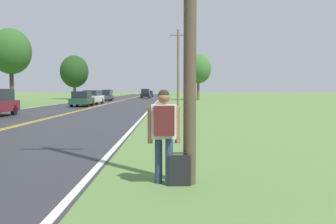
{
  "coord_description": "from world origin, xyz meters",
  "views": [
    {
      "loc": [
        7.37,
        -4.33,
        1.8
      ],
      "look_at": [
        7.43,
        8.86,
        0.95
      ],
      "focal_mm": 38.0,
      "sensor_mm": 36.0,
      "label": 1
    }
  ],
  "objects": [
    {
      "name": "car_white_van_mid_near",
      "position": [
        -1.55,
        37.81,
        0.89
      ],
      "size": [
        1.9,
        4.62,
        1.66
      ],
      "rotation": [
        0.0,
        0.0,
        1.55
      ],
      "color": "black",
      "rests_on": "ground"
    },
    {
      "name": "utility_pole_midground",
      "position": [
        8.47,
        34.1,
        4.24
      ],
      "size": [
        1.8,
        0.24,
        8.16
      ],
      "color": "brown",
      "rests_on": "ground"
    },
    {
      "name": "car_silver_van_receding",
      "position": [
        -3.08,
        56.84,
        0.9
      ],
      "size": [
        2.04,
        4.74,
        1.7
      ],
      "rotation": [
        0.0,
        0.0,
        1.62
      ],
      "color": "black",
      "rests_on": "ground"
    },
    {
      "name": "car_dark_blue_hatchback_horizon",
      "position": [
        2.93,
        80.63,
        0.77
      ],
      "size": [
        1.82,
        3.83,
        1.42
      ],
      "rotation": [
        0.0,
        0.0,
        -1.56
      ],
      "color": "black",
      "rests_on": "ground"
    },
    {
      "name": "tree_mid_treeline",
      "position": [
        -9.38,
        59.43,
        4.93
      ],
      "size": [
        4.98,
        4.98,
        7.81
      ],
      "color": "brown",
      "rests_on": "ground"
    },
    {
      "name": "car_dark_green_sedan_approaching",
      "position": [
        -1.53,
        32.4,
        0.8
      ],
      "size": [
        1.97,
        4.54,
        1.57
      ],
      "rotation": [
        0.0,
        0.0,
        1.61
      ],
      "color": "black",
      "rests_on": "ground"
    },
    {
      "name": "car_dark_grey_hatchback_mid_far",
      "position": [
        -2.22,
        50.09,
        0.81
      ],
      "size": [
        2.0,
        4.1,
        1.53
      ],
      "rotation": [
        0.0,
        0.0,
        1.62
      ],
      "color": "black",
      "rests_on": "ground"
    },
    {
      "name": "hitchhiker_person",
      "position": [
        7.29,
        2.26,
        1.1
      ],
      "size": [
        0.61,
        0.43,
        1.79
      ],
      "rotation": [
        0.0,
        0.0,
        1.61
      ],
      "color": "navy",
      "rests_on": "ground"
    },
    {
      "name": "tree_behind_sign",
      "position": [
        -11.11,
        37.76,
        6.21
      ],
      "size": [
        4.67,
        4.67,
        8.93
      ],
      "color": "#473828",
      "rests_on": "ground"
    },
    {
      "name": "tree_left_verge",
      "position": [
        12.38,
        54.64,
        5.14
      ],
      "size": [
        4.23,
        4.23,
        7.59
      ],
      "color": "brown",
      "rests_on": "ground"
    },
    {
      "name": "fire_hydrant",
      "position": [
        7.69,
        16.64,
        0.37
      ],
      "size": [
        0.43,
        0.27,
        0.73
      ],
      "color": "gold",
      "rests_on": "ground"
    },
    {
      "name": "suitcase",
      "position": [
        7.58,
        2.21,
        0.29
      ],
      "size": [
        0.42,
        0.16,
        0.62
      ],
      "rotation": [
        0.0,
        0.0,
        1.61
      ],
      "color": "black",
      "rests_on": "ground"
    },
    {
      "name": "car_black_van_distant",
      "position": [
        2.85,
        67.07,
        0.95
      ],
      "size": [
        1.81,
        4.64,
        1.84
      ],
      "rotation": [
        0.0,
        0.0,
        -1.56
      ],
      "color": "black",
      "rests_on": "ground"
    }
  ]
}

